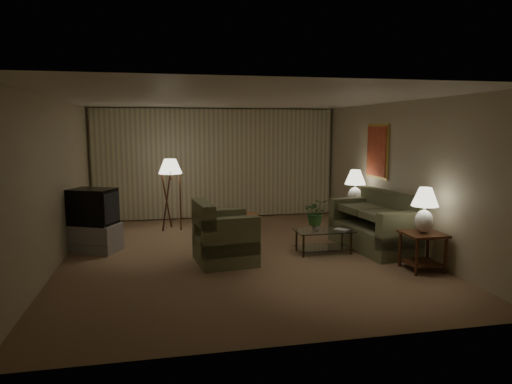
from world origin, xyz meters
TOP-DOWN VIEW (x-y plane):
  - ground at (0.00, 0.00)m, footprint 7.00×7.00m
  - room_shell at (0.02, 1.51)m, footprint 6.04×7.02m
  - sofa at (2.50, -0.14)m, footprint 2.07×1.37m
  - armchair at (-0.32, -0.44)m, footprint 1.19×1.15m
  - side_table_near at (2.65, -1.49)m, footprint 0.59×0.59m
  - side_table_far at (2.65, 1.11)m, footprint 0.50×0.42m
  - table_lamp_near at (2.65, -1.49)m, footprint 0.41×0.41m
  - table_lamp_far at (2.65, 1.11)m, footprint 0.44×0.44m
  - coffee_table at (1.47, -0.24)m, footprint 1.02×0.55m
  - tv_cabinet at (-2.55, 0.72)m, footprint 1.29×1.22m
  - crt_tv at (-2.55, 0.72)m, footprint 1.17×1.12m
  - floor_lamp at (-1.14, 2.23)m, footprint 0.50×0.50m
  - ottoman at (0.43, 1.81)m, footprint 0.68×0.68m
  - vase at (1.32, -0.24)m, footprint 0.15×0.15m
  - flowers at (1.32, -0.24)m, footprint 0.48×0.44m
  - book at (1.72, -0.34)m, footprint 0.29×0.30m

SIDE VIEW (x-z plane):
  - ground at x=0.00m, z-range 0.00..0.00m
  - ottoman at x=0.43m, z-range 0.00..0.37m
  - tv_cabinet at x=-2.55m, z-range 0.00..0.50m
  - coffee_table at x=1.47m, z-range 0.07..0.48m
  - side_table_far at x=2.65m, z-range 0.10..0.70m
  - armchair at x=-0.32m, z-range 0.00..0.82m
  - sofa at x=2.50m, z-range 0.00..0.82m
  - side_table_near at x=2.65m, z-range 0.12..0.72m
  - book at x=1.72m, z-range 0.41..0.43m
  - vase at x=1.32m, z-range 0.41..0.57m
  - flowers at x=1.32m, z-range 0.57..1.04m
  - floor_lamp at x=-1.14m, z-range 0.04..1.59m
  - crt_tv at x=-2.55m, z-range 0.50..1.14m
  - table_lamp_near at x=2.65m, z-range 0.66..1.38m
  - table_lamp_far at x=2.65m, z-range 0.67..1.42m
  - room_shell at x=0.02m, z-range 0.39..3.11m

